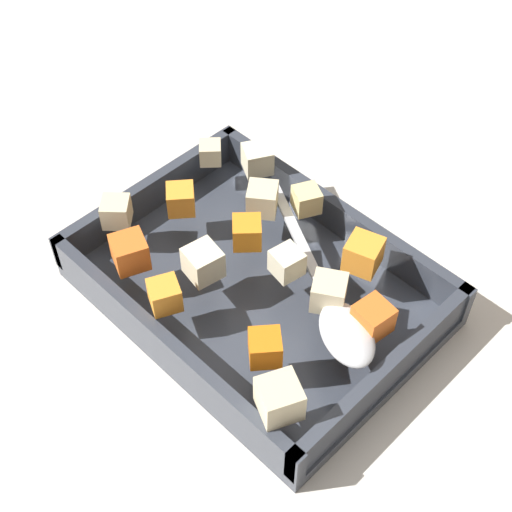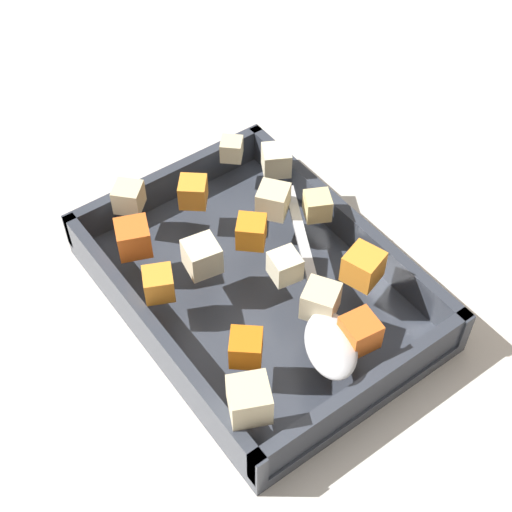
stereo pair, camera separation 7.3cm
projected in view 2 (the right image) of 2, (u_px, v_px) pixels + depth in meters
The scene contains 19 objects.
ground_plane at pixel (267, 293), 0.78m from camera, with size 4.00×4.00×0.00m, color beige.
baking_dish at pixel (256, 287), 0.76m from camera, with size 0.34×0.25×0.05m.
carrot_chunk_corner_sw at pixel (193, 192), 0.78m from camera, with size 0.03×0.03×0.03m, color orange.
carrot_chunk_near_spoon at pixel (253, 231), 0.74m from camera, with size 0.03×0.03×0.03m, color orange.
carrot_chunk_rim_edge at pixel (159, 284), 0.70m from camera, with size 0.03×0.03×0.03m, color orange.
carrot_chunk_heap_side at pixel (133, 238), 0.73m from camera, with size 0.03×0.03×0.03m, color orange.
carrot_chunk_mid_right at pixel (360, 332), 0.66m from camera, with size 0.03×0.03×0.03m, color orange.
carrot_chunk_near_left at pixel (363, 267), 0.71m from camera, with size 0.03×0.03×0.03m, color orange.
carrot_chunk_corner_ne at pixel (246, 348), 0.65m from camera, with size 0.03×0.03×0.03m, color orange.
potato_chunk_corner_nw at pixel (202, 256), 0.72m from camera, with size 0.03×0.03×0.03m, color beige.
potato_chunk_under_handle at pixel (273, 200), 0.77m from camera, with size 0.03×0.03×0.03m, color beige.
potato_chunk_back_center at pixel (317, 206), 0.77m from camera, with size 0.03×0.03×0.03m, color #E0CC89.
potato_chunk_corner_se at pixel (276, 160), 0.81m from camera, with size 0.03×0.03×0.03m, color beige.
potato_chunk_far_left at pixel (129, 197), 0.77m from camera, with size 0.03×0.03×0.03m, color beige.
potato_chunk_mid_left at pixel (249, 400), 0.62m from camera, with size 0.03×0.03×0.03m, color beige.
potato_chunk_near_right at pixel (281, 268), 0.71m from camera, with size 0.03×0.03×0.03m, color beige.
potato_chunk_far_right at pixel (232, 149), 0.83m from camera, with size 0.02×0.02×0.02m, color beige.
potato_chunk_front_center at pixel (318, 302), 0.68m from camera, with size 0.03×0.03×0.03m, color beige.
serving_spoon at pixel (327, 332), 0.67m from camera, with size 0.23×0.14×0.02m.
Camera 2 is at (-0.38, 0.29, 0.62)m, focal length 52.79 mm.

